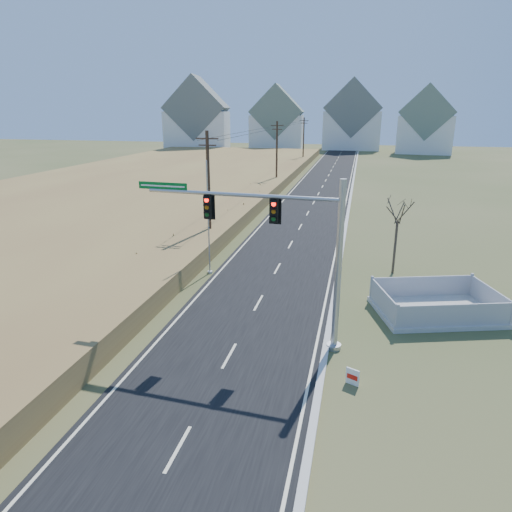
{
  "coord_description": "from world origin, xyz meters",
  "views": [
    {
      "loc": [
        5.16,
        -19.27,
        10.54
      ],
      "look_at": [
        0.24,
        2.32,
        3.4
      ],
      "focal_mm": 32.0,
      "sensor_mm": 36.0,
      "label": 1
    }
  ],
  "objects_px": {
    "open_sign": "(352,377)",
    "flagpole": "(209,230)",
    "bare_tree": "(399,209)",
    "traffic_signal_mast": "(296,247)",
    "fence_enclosure": "(436,309)"
  },
  "relations": [
    {
      "from": "flagpole",
      "to": "bare_tree",
      "type": "bearing_deg",
      "value": 12.69
    },
    {
      "from": "traffic_signal_mast",
      "to": "flagpole",
      "type": "relative_size",
      "value": 1.31
    },
    {
      "from": "open_sign",
      "to": "flagpole",
      "type": "distance_m",
      "value": 15.09
    },
    {
      "from": "flagpole",
      "to": "bare_tree",
      "type": "relative_size",
      "value": 1.38
    },
    {
      "from": "fence_enclosure",
      "to": "bare_tree",
      "type": "height_order",
      "value": "bare_tree"
    },
    {
      "from": "bare_tree",
      "to": "traffic_signal_mast",
      "type": "bearing_deg",
      "value": -114.94
    },
    {
      "from": "fence_enclosure",
      "to": "open_sign",
      "type": "relative_size",
      "value": 10.21
    },
    {
      "from": "traffic_signal_mast",
      "to": "open_sign",
      "type": "relative_size",
      "value": 13.96
    },
    {
      "from": "traffic_signal_mast",
      "to": "bare_tree",
      "type": "relative_size",
      "value": 1.81
    },
    {
      "from": "flagpole",
      "to": "traffic_signal_mast",
      "type": "bearing_deg",
      "value": -50.36
    },
    {
      "from": "open_sign",
      "to": "bare_tree",
      "type": "bearing_deg",
      "value": 105.83
    },
    {
      "from": "open_sign",
      "to": "traffic_signal_mast",
      "type": "bearing_deg",
      "value": 159.1
    },
    {
      "from": "open_sign",
      "to": "flagpole",
      "type": "xyz_separation_m",
      "value": [
        -9.7,
        11.25,
        2.62
      ]
    },
    {
      "from": "traffic_signal_mast",
      "to": "fence_enclosure",
      "type": "bearing_deg",
      "value": 38.67
    },
    {
      "from": "traffic_signal_mast",
      "to": "open_sign",
      "type": "xyz_separation_m",
      "value": [
        2.81,
        -2.93,
        -4.37
      ]
    }
  ]
}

